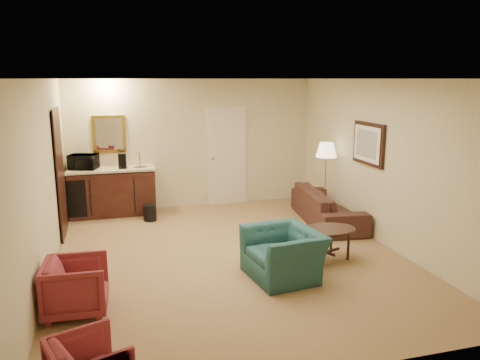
{
  "coord_description": "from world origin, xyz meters",
  "views": [
    {
      "loc": [
        -1.62,
        -6.4,
        2.6
      ],
      "look_at": [
        0.29,
        0.5,
        1.04
      ],
      "focal_mm": 35.0,
      "sensor_mm": 36.0,
      "label": 1
    }
  ],
  "objects_px": {
    "teal_armchair": "(284,246)",
    "sofa": "(328,201)",
    "coffee_table": "(327,244)",
    "floor_lamp": "(325,181)",
    "waste_bin": "(150,213)",
    "coffee_maker": "(122,161)",
    "microwave": "(83,160)",
    "wetbar_cabinet": "(113,192)",
    "rose_chair_near": "(76,284)"
  },
  "relations": [
    {
      "from": "waste_bin",
      "to": "floor_lamp",
      "type": "bearing_deg",
      "value": -13.04
    },
    {
      "from": "coffee_table",
      "to": "sofa",
      "type": "bearing_deg",
      "value": 63.82
    },
    {
      "from": "coffee_table",
      "to": "floor_lamp",
      "type": "distance_m",
      "value": 2.19
    },
    {
      "from": "rose_chair_near",
      "to": "waste_bin",
      "type": "bearing_deg",
      "value": -15.19
    },
    {
      "from": "coffee_maker",
      "to": "wetbar_cabinet",
      "type": "bearing_deg",
      "value": 165.59
    },
    {
      "from": "teal_armchair",
      "to": "coffee_maker",
      "type": "bearing_deg",
      "value": -159.2
    },
    {
      "from": "teal_armchair",
      "to": "microwave",
      "type": "xyz_separation_m",
      "value": [
        -2.65,
        3.7,
        0.66
      ]
    },
    {
      "from": "wetbar_cabinet",
      "to": "teal_armchair",
      "type": "height_order",
      "value": "wetbar_cabinet"
    },
    {
      "from": "teal_armchair",
      "to": "sofa",
      "type": "bearing_deg",
      "value": 133.87
    },
    {
      "from": "wetbar_cabinet",
      "to": "coffee_maker",
      "type": "relative_size",
      "value": 5.66
    },
    {
      "from": "wetbar_cabinet",
      "to": "sofa",
      "type": "height_order",
      "value": "wetbar_cabinet"
    },
    {
      "from": "rose_chair_near",
      "to": "waste_bin",
      "type": "xyz_separation_m",
      "value": [
        1.09,
        3.35,
        -0.19
      ]
    },
    {
      "from": "rose_chair_near",
      "to": "coffee_table",
      "type": "bearing_deg",
      "value": -76.05
    },
    {
      "from": "coffee_table",
      "to": "waste_bin",
      "type": "relative_size",
      "value": 2.78
    },
    {
      "from": "sofa",
      "to": "teal_armchair",
      "type": "xyz_separation_m",
      "value": [
        -1.65,
        -2.07,
        0.03
      ]
    },
    {
      "from": "sofa",
      "to": "teal_armchair",
      "type": "height_order",
      "value": "teal_armchair"
    },
    {
      "from": "coffee_table",
      "to": "waste_bin",
      "type": "xyz_separation_m",
      "value": [
        -2.31,
        2.68,
        -0.09
      ]
    },
    {
      "from": "sofa",
      "to": "floor_lamp",
      "type": "height_order",
      "value": "floor_lamp"
    },
    {
      "from": "sofa",
      "to": "microwave",
      "type": "relative_size",
      "value": 4.11
    },
    {
      "from": "rose_chair_near",
      "to": "teal_armchair",
      "type": "bearing_deg",
      "value": -80.54
    },
    {
      "from": "waste_bin",
      "to": "teal_armchair",
      "type": "bearing_deg",
      "value": -63.79
    },
    {
      "from": "sofa",
      "to": "rose_chair_near",
      "type": "height_order",
      "value": "sofa"
    },
    {
      "from": "floor_lamp",
      "to": "coffee_maker",
      "type": "bearing_deg",
      "value": 160.78
    },
    {
      "from": "wetbar_cabinet",
      "to": "rose_chair_near",
      "type": "height_order",
      "value": "wetbar_cabinet"
    },
    {
      "from": "wetbar_cabinet",
      "to": "coffee_maker",
      "type": "xyz_separation_m",
      "value": [
        0.21,
        -0.05,
        0.6
      ]
    },
    {
      "from": "teal_armchair",
      "to": "microwave",
      "type": "height_order",
      "value": "microwave"
    },
    {
      "from": "coffee_table",
      "to": "microwave",
      "type": "xyz_separation_m",
      "value": [
        -3.46,
        3.34,
        0.85
      ]
    },
    {
      "from": "wetbar_cabinet",
      "to": "sofa",
      "type": "relative_size",
      "value": 0.79
    },
    {
      "from": "floor_lamp",
      "to": "waste_bin",
      "type": "relative_size",
      "value": 4.78
    },
    {
      "from": "wetbar_cabinet",
      "to": "waste_bin",
      "type": "relative_size",
      "value": 5.38
    },
    {
      "from": "microwave",
      "to": "coffee_maker",
      "type": "relative_size",
      "value": 1.75
    },
    {
      "from": "coffee_maker",
      "to": "floor_lamp",
      "type": "bearing_deg",
      "value": -19.82
    },
    {
      "from": "wetbar_cabinet",
      "to": "teal_armchair",
      "type": "relative_size",
      "value": 1.65
    },
    {
      "from": "teal_armchair",
      "to": "coffee_table",
      "type": "xyz_separation_m",
      "value": [
        0.81,
        0.37,
        -0.19
      ]
    },
    {
      "from": "sofa",
      "to": "microwave",
      "type": "height_order",
      "value": "microwave"
    },
    {
      "from": "sofa",
      "to": "teal_armchair",
      "type": "distance_m",
      "value": 2.65
    },
    {
      "from": "rose_chair_near",
      "to": "microwave",
      "type": "height_order",
      "value": "microwave"
    },
    {
      "from": "sofa",
      "to": "coffee_table",
      "type": "relative_size",
      "value": 2.45
    },
    {
      "from": "sofa",
      "to": "coffee_table",
      "type": "xyz_separation_m",
      "value": [
        -0.84,
        -1.71,
        -0.16
      ]
    },
    {
      "from": "teal_armchair",
      "to": "rose_chair_near",
      "type": "distance_m",
      "value": 2.61
    },
    {
      "from": "teal_armchair",
      "to": "coffee_table",
      "type": "distance_m",
      "value": 0.91
    },
    {
      "from": "waste_bin",
      "to": "sofa",
      "type": "bearing_deg",
      "value": -17.27
    },
    {
      "from": "microwave",
      "to": "coffee_maker",
      "type": "height_order",
      "value": "microwave"
    },
    {
      "from": "wetbar_cabinet",
      "to": "rose_chair_near",
      "type": "relative_size",
      "value": 2.37
    },
    {
      "from": "coffee_table",
      "to": "coffee_maker",
      "type": "xyz_separation_m",
      "value": [
        -2.75,
        3.21,
        0.82
      ]
    },
    {
      "from": "sofa",
      "to": "coffee_table",
      "type": "bearing_deg",
      "value": 160.4
    },
    {
      "from": "wetbar_cabinet",
      "to": "coffee_table",
      "type": "height_order",
      "value": "wetbar_cabinet"
    },
    {
      "from": "wetbar_cabinet",
      "to": "microwave",
      "type": "relative_size",
      "value": 3.24
    },
    {
      "from": "waste_bin",
      "to": "coffee_maker",
      "type": "height_order",
      "value": "coffee_maker"
    },
    {
      "from": "sofa",
      "to": "rose_chair_near",
      "type": "relative_size",
      "value": 3.01
    }
  ]
}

